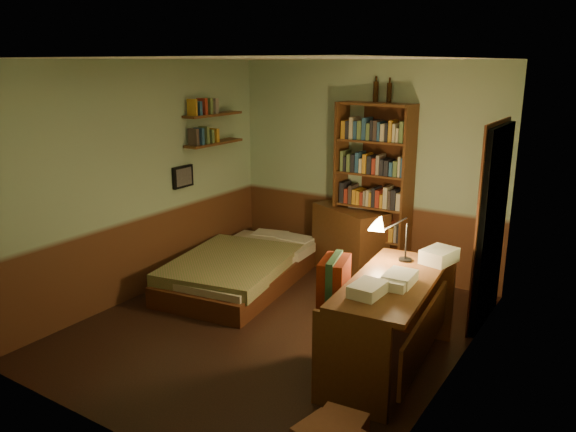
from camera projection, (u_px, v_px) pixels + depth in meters
The scene contains 23 objects.
floor at pixel (275, 328), 5.64m from camera, with size 3.50×4.00×0.02m, color black.
ceiling at pixel (273, 57), 4.94m from camera, with size 3.50×4.00×0.02m, color silver.
wall_back at pixel (365, 169), 6.92m from camera, with size 3.50×0.02×2.60m, color #94B08B.
wall_left at pixel (142, 181), 6.21m from camera, with size 0.02×4.00×2.60m, color #94B08B.
wall_right at pixel (460, 231), 4.37m from camera, with size 0.02×4.00×2.60m, color #94B08B.
wall_front at pixel (101, 264), 3.66m from camera, with size 3.50×0.02×2.60m, color #94B08B.
doorway at pixel (492, 227), 5.53m from camera, with size 0.06×0.90×2.00m, color black.
door_trim at pixel (488, 227), 5.55m from camera, with size 0.02×0.98×2.08m, color #421F0F.
bed at pixel (242, 258), 6.69m from camera, with size 1.14×2.13×0.63m, color olive.
dresser at pixel (350, 241), 6.99m from camera, with size 0.95×0.48×0.84m, color #532F16.
mini_stereo at pixel (360, 201), 6.92m from camera, with size 0.26×0.20×0.14m, color #B2B2B7.
bookshelf at pixel (373, 192), 6.76m from camera, with size 0.91×0.28×2.12m, color #532F16.
bottle_left at pixel (376, 92), 6.57m from camera, with size 0.06×0.06×0.24m, color black.
bottle_right at pixel (389, 93), 6.48m from camera, with size 0.06×0.06×0.22m, color black.
desk at pixel (390, 325), 4.76m from camera, with size 0.64×1.54×0.83m, color #532F16.
paper_stack at pixel (439, 256), 5.04m from camera, with size 0.23×0.32×0.13m, color silver.
desk_lamp at pixel (407, 224), 5.01m from camera, with size 0.21×0.21×0.69m, color black.
office_chair at pixel (356, 319), 4.77m from camera, with size 0.46×0.40×0.92m, color #325936.
red_jacket at pixel (335, 237), 4.72m from camera, with size 0.21×0.39×0.46m, color #982910.
wall_shelf_lower at pixel (214, 143), 6.96m from camera, with size 0.20×0.90×0.03m, color #532F16.
wall_shelf_upper at pixel (213, 115), 6.87m from camera, with size 0.20×0.90×0.03m, color #532F16.
framed_picture at pixel (183, 177), 6.69m from camera, with size 0.04×0.32×0.26m, color black.
cardboard_box_b at pixel (341, 432), 3.86m from camera, with size 0.32×0.26×0.23m, color #91563B.
Camera 1 is at (2.90, -4.25, 2.57)m, focal length 35.00 mm.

